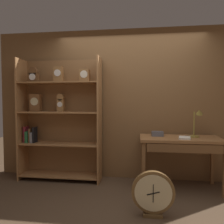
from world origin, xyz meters
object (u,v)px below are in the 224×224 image
(round_clock_large, at_px, (153,193))
(open_repair_manual, at_px, (185,138))
(workbench, at_px, (181,144))
(toolbox_small, at_px, (157,134))
(desk_lamp, at_px, (197,122))
(bookshelf, at_px, (59,118))

(round_clock_large, bearing_deg, open_repair_manual, 55.69)
(workbench, xyz_separation_m, toolbox_small, (-0.34, 0.10, 0.14))
(workbench, relative_size, desk_lamp, 2.69)
(bookshelf, relative_size, workbench, 1.70)
(workbench, height_order, toolbox_small, toolbox_small)
(open_repair_manual, relative_size, round_clock_large, 0.41)
(workbench, bearing_deg, bookshelf, 174.36)
(desk_lamp, relative_size, toolbox_small, 2.49)
(workbench, height_order, open_repair_manual, open_repair_manual)
(workbench, xyz_separation_m, desk_lamp, (0.25, 0.05, 0.34))
(bookshelf, height_order, round_clock_large, bookshelf)
(bookshelf, xyz_separation_m, toolbox_small, (1.68, -0.10, -0.22))
(toolbox_small, bearing_deg, round_clock_large, -98.04)
(bookshelf, height_order, desk_lamp, bookshelf)
(bookshelf, height_order, toolbox_small, bookshelf)
(bookshelf, bearing_deg, toolbox_small, -3.35)
(desk_lamp, distance_m, open_repair_manual, 0.34)
(workbench, bearing_deg, round_clock_large, -119.50)
(round_clock_large, bearing_deg, bookshelf, 146.36)
(bookshelf, bearing_deg, desk_lamp, -3.66)
(desk_lamp, distance_m, round_clock_large, 1.37)
(open_repair_manual, bearing_deg, bookshelf, -175.35)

